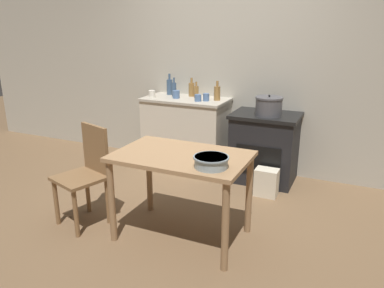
{
  "coord_description": "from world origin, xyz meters",
  "views": [
    {
      "loc": [
        1.53,
        -2.84,
        1.76
      ],
      "look_at": [
        0.0,
        0.52,
        0.59
      ],
      "focal_mm": 35.0,
      "sensor_mm": 36.0,
      "label": 1
    }
  ],
  "objects_px": {
    "mixing_bowl_large": "(211,161)",
    "bottle_left": "(217,93)",
    "bottle_center_left": "(170,87)",
    "cup_right": "(198,98)",
    "cup_center_right": "(206,97)",
    "flour_sack": "(266,182)",
    "work_table": "(181,167)",
    "stove": "(264,147)",
    "cup_far_right": "(152,94)",
    "bottle_mid_left": "(174,89)",
    "cup_mid_right": "(176,94)",
    "bottle_far_left": "(196,92)",
    "chair": "(86,172)",
    "stock_pot": "(269,106)",
    "bottle_center": "(192,89)"
  },
  "relations": [
    {
      "from": "work_table",
      "to": "bottle_center_left",
      "type": "distance_m",
      "value": 1.97
    },
    {
      "from": "bottle_left",
      "to": "bottle_center_left",
      "type": "bearing_deg",
      "value": 170.88
    },
    {
      "from": "bottle_center_left",
      "to": "bottle_center",
      "type": "distance_m",
      "value": 0.31
    },
    {
      "from": "chair",
      "to": "bottle_left",
      "type": "xyz_separation_m",
      "value": [
        0.62,
        1.68,
        0.5
      ]
    },
    {
      "from": "bottle_center_left",
      "to": "cup_right",
      "type": "relative_size",
      "value": 3.3
    },
    {
      "from": "work_table",
      "to": "bottle_left",
      "type": "height_order",
      "value": "bottle_left"
    },
    {
      "from": "stove",
      "to": "cup_center_right",
      "type": "xyz_separation_m",
      "value": [
        -0.72,
        -0.06,
        0.54
      ]
    },
    {
      "from": "stove",
      "to": "bottle_center",
      "type": "xyz_separation_m",
      "value": [
        -1.0,
        0.15,
        0.59
      ]
    },
    {
      "from": "chair",
      "to": "mixing_bowl_large",
      "type": "relative_size",
      "value": 3.4
    },
    {
      "from": "flour_sack",
      "to": "mixing_bowl_large",
      "type": "distance_m",
      "value": 1.44
    },
    {
      "from": "bottle_center_left",
      "to": "cup_far_right",
      "type": "height_order",
      "value": "bottle_center_left"
    },
    {
      "from": "flour_sack",
      "to": "mixing_bowl_large",
      "type": "bearing_deg",
      "value": -96.18
    },
    {
      "from": "bottle_left",
      "to": "cup_center_right",
      "type": "xyz_separation_m",
      "value": [
        -0.1,
        -0.09,
        -0.04
      ]
    },
    {
      "from": "flour_sack",
      "to": "stock_pot",
      "type": "height_order",
      "value": "stock_pot"
    },
    {
      "from": "flour_sack",
      "to": "bottle_center_left",
      "type": "bearing_deg",
      "value": 158.81
    },
    {
      "from": "flour_sack",
      "to": "bottle_center_left",
      "type": "xyz_separation_m",
      "value": [
        -1.45,
        0.56,
        0.86
      ]
    },
    {
      "from": "chair",
      "to": "cup_right",
      "type": "height_order",
      "value": "cup_right"
    },
    {
      "from": "flour_sack",
      "to": "bottle_mid_left",
      "type": "distance_m",
      "value": 1.66
    },
    {
      "from": "stove",
      "to": "cup_far_right",
      "type": "relative_size",
      "value": 9.3
    },
    {
      "from": "bottle_center_left",
      "to": "cup_right",
      "type": "height_order",
      "value": "bottle_center_left"
    },
    {
      "from": "bottle_mid_left",
      "to": "cup_far_right",
      "type": "relative_size",
      "value": 2.71
    },
    {
      "from": "work_table",
      "to": "cup_right",
      "type": "xyz_separation_m",
      "value": [
        -0.47,
        1.41,
        0.3
      ]
    },
    {
      "from": "mixing_bowl_large",
      "to": "cup_center_right",
      "type": "bearing_deg",
      "value": 113.7
    },
    {
      "from": "work_table",
      "to": "stock_pot",
      "type": "xyz_separation_m",
      "value": [
        0.37,
        1.44,
        0.27
      ]
    },
    {
      "from": "bottle_left",
      "to": "cup_right",
      "type": "height_order",
      "value": "bottle_left"
    },
    {
      "from": "flour_sack",
      "to": "cup_right",
      "type": "relative_size",
      "value": 3.72
    },
    {
      "from": "stove",
      "to": "cup_mid_right",
      "type": "distance_m",
      "value": 1.24
    },
    {
      "from": "stove",
      "to": "cup_far_right",
      "type": "distance_m",
      "value": 1.52
    },
    {
      "from": "stock_pot",
      "to": "cup_mid_right",
      "type": "height_order",
      "value": "stock_pot"
    },
    {
      "from": "flour_sack",
      "to": "work_table",
      "type": "bearing_deg",
      "value": -112.95
    },
    {
      "from": "cup_mid_right",
      "to": "cup_right",
      "type": "height_order",
      "value": "cup_mid_right"
    },
    {
      "from": "chair",
      "to": "mixing_bowl_large",
      "type": "xyz_separation_m",
      "value": [
        1.23,
        -0.05,
        0.31
      ]
    },
    {
      "from": "flour_sack",
      "to": "cup_mid_right",
      "type": "xyz_separation_m",
      "value": [
        -1.26,
        0.36,
        0.8
      ]
    },
    {
      "from": "mixing_bowl_large",
      "to": "bottle_left",
      "type": "bearing_deg",
      "value": 109.61
    },
    {
      "from": "bottle_far_left",
      "to": "bottle_mid_left",
      "type": "bearing_deg",
      "value": -175.4
    },
    {
      "from": "chair",
      "to": "bottle_far_left",
      "type": "relative_size",
      "value": 4.63
    },
    {
      "from": "mixing_bowl_large",
      "to": "bottle_left",
      "type": "relative_size",
      "value": 1.16
    },
    {
      "from": "bottle_far_left",
      "to": "cup_far_right",
      "type": "height_order",
      "value": "bottle_far_left"
    },
    {
      "from": "stock_pot",
      "to": "cup_right",
      "type": "distance_m",
      "value": 0.84
    },
    {
      "from": "stove",
      "to": "mixing_bowl_large",
      "type": "height_order",
      "value": "mixing_bowl_large"
    },
    {
      "from": "stock_pot",
      "to": "flour_sack",
      "type": "bearing_deg",
      "value": -73.1
    },
    {
      "from": "stove",
      "to": "flour_sack",
      "type": "xyz_separation_m",
      "value": [
        0.14,
        -0.42,
        -0.25
      ]
    },
    {
      "from": "flour_sack",
      "to": "chair",
      "type": "bearing_deg",
      "value": -138.17
    },
    {
      "from": "mixing_bowl_large",
      "to": "cup_far_right",
      "type": "bearing_deg",
      "value": 132.1
    },
    {
      "from": "stove",
      "to": "bottle_left",
      "type": "distance_m",
      "value": 0.85
    },
    {
      "from": "bottle_mid_left",
      "to": "cup_mid_right",
      "type": "distance_m",
      "value": 0.15
    },
    {
      "from": "stock_pot",
      "to": "cup_mid_right",
      "type": "relative_size",
      "value": 3.13
    },
    {
      "from": "bottle_center_left",
      "to": "cup_mid_right",
      "type": "distance_m",
      "value": 0.28
    },
    {
      "from": "mixing_bowl_large",
      "to": "cup_far_right",
      "type": "height_order",
      "value": "cup_far_right"
    },
    {
      "from": "flour_sack",
      "to": "bottle_center_left",
      "type": "relative_size",
      "value": 1.13
    }
  ]
}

